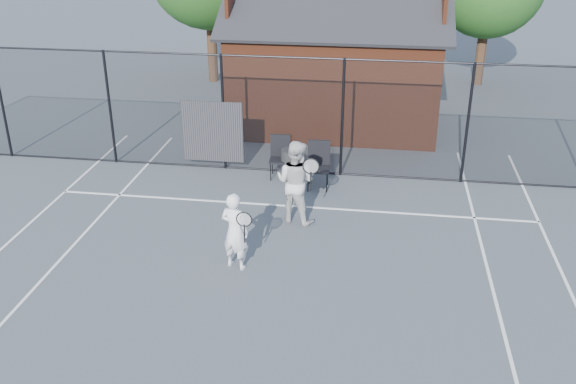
# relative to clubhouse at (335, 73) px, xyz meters

# --- Properties ---
(ground) EXTENTS (80.00, 80.00, 0.00)m
(ground) POSITION_rel_clubhouse_xyz_m (-0.50, -9.00, -1.61)
(ground) COLOR #454B4F
(ground) RESTS_ON ground
(court_lines) EXTENTS (11.02, 18.00, 0.01)m
(court_lines) POSITION_rel_clubhouse_xyz_m (-0.50, -10.32, -1.60)
(court_lines) COLOR white
(court_lines) RESTS_ON ground
(fence) EXTENTS (22.04, 3.00, 3.00)m
(fence) POSITION_rel_clubhouse_xyz_m (-0.80, -4.00, -0.16)
(fence) COLOR black
(fence) RESTS_ON ground
(clubhouse) EXTENTS (6.50, 4.36, 4.19)m
(clubhouse) POSITION_rel_clubhouse_xyz_m (0.00, 0.00, 0.00)
(clubhouse) COLOR maroon
(clubhouse) RESTS_ON ground
(player_front) EXTENTS (0.73, 0.59, 1.54)m
(player_front) POSITION_rel_clubhouse_xyz_m (-1.16, -8.77, -0.83)
(player_front) COLOR white
(player_front) RESTS_ON ground
(player_back) EXTENTS (1.09, 0.95, 1.84)m
(player_back) POSITION_rel_clubhouse_xyz_m (-0.30, -6.67, -0.68)
(player_back) COLOR silver
(player_back) RESTS_ON ground
(chair_left) EXTENTS (0.57, 0.59, 1.13)m
(chair_left) POSITION_rel_clubhouse_xyz_m (0.02, -4.90, -1.04)
(chair_left) COLOR black
(chair_left) RESTS_ON ground
(chair_right) EXTENTS (0.54, 0.56, 1.05)m
(chair_right) POSITION_rel_clubhouse_xyz_m (-1.00, -4.40, -1.08)
(chair_right) COLOR black
(chair_right) RESTS_ON ground
(waste_bin) EXTENTS (0.63, 0.63, 0.77)m
(waste_bin) POSITION_rel_clubhouse_xyz_m (-0.70, -4.40, -1.22)
(waste_bin) COLOR #262626
(waste_bin) RESTS_ON ground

